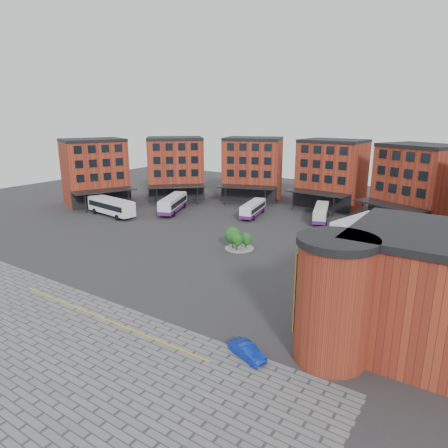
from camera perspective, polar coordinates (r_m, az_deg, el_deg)
The scene contains 13 objects.
ground at distance 52.91m, azimuth -6.51°, elevation -6.64°, with size 160.00×160.00×0.00m, color #28282B.
paving_zone at distance 38.94m, azimuth -26.16°, elevation -16.81°, with size 50.00×22.00×0.02m, color slate.
yellow_line at distance 42.72m, azimuth -16.77°, elevation -12.81°, with size 26.00×0.15×0.02m, color gold.
main_building at distance 84.93m, azimuth 7.62°, elevation 6.75°, with size 94.14×42.48×14.60m.
east_building at distance 37.33m, azimuth 26.22°, elevation -9.07°, with size 17.40×15.40×10.60m.
tree_island at distance 60.15m, azimuth 1.88°, elevation -2.04°, with size 4.40×4.40×3.42m.
bus_a at distance 83.33m, azimuth -15.85°, elevation 2.55°, with size 12.79×4.51×3.54m.
bus_b at distance 84.07m, azimuth -7.29°, elevation 2.93°, with size 7.22×12.06×3.36m.
bus_c at distance 80.22m, azimuth 4.17°, elevation 2.21°, with size 4.39×10.41×2.86m.
bus_d at distance 78.71m, azimuth 13.69°, elevation 1.59°, with size 5.28×10.67×2.94m.
bus_e at distance 69.65m, azimuth 18.50°, elevation -0.32°, with size 5.77×12.50×3.43m.
bus_f at distance 62.12m, azimuth 21.34°, elevation -2.73°, with size 8.98×8.98×2.91m.
blue_car at distance 35.13m, azimuth 3.31°, elevation -17.63°, with size 1.30×3.72×1.22m, color #0D2AAC.
Camera 1 is at (31.87, -37.34, 19.72)m, focal length 32.00 mm.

